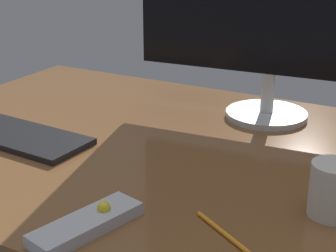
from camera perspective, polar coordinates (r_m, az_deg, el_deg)
name	(u,v)px	position (r cm, az deg, el deg)	size (l,w,h in cm)	color
desk	(201,160)	(106.61, 3.50, -3.55)	(140.00, 84.00, 2.00)	brown
monitor	(274,6)	(122.16, 11.04, 12.27)	(62.11, 18.84, 46.04)	silver
keyboard	(9,133)	(119.92, -16.40, -0.73)	(37.37, 13.00, 1.24)	black
media_remote	(87,224)	(82.02, -8.49, -10.12)	(9.93, 18.82, 3.40)	#B7B7BC
coffee_mug	(333,190)	(87.24, 16.98, -6.43)	(7.32, 7.32, 8.62)	silver
pen	(224,233)	(80.59, 5.94, -11.18)	(0.72, 0.72, 13.47)	orange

